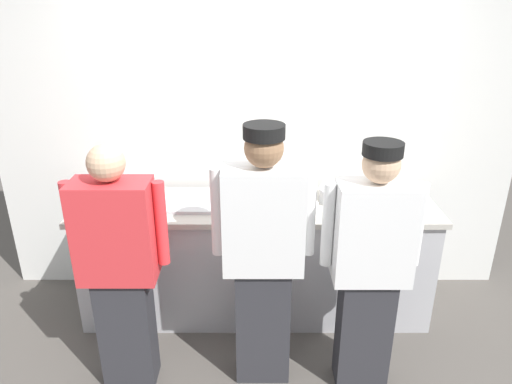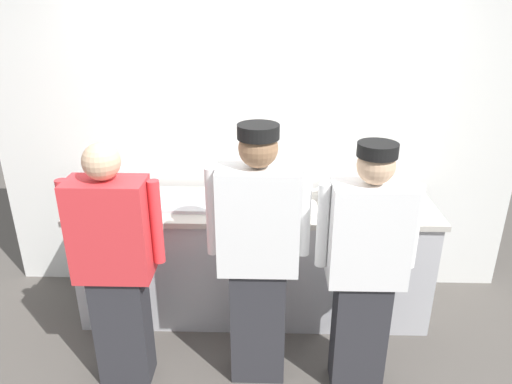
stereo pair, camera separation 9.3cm
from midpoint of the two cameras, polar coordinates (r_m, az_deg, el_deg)
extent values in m
plane|color=#514C47|center=(3.63, -0.96, -17.09)|extent=(9.00, 9.00, 0.00)
cube|color=silver|center=(3.68, -0.96, 9.57)|extent=(4.10, 0.10, 2.97)
cube|color=#B2B2B7|center=(3.66, -0.94, -8.33)|extent=(2.56, 0.60, 0.87)
cube|color=#B7B2A8|center=(3.44, -0.99, -1.80)|extent=(2.62, 0.65, 0.04)
cube|color=#2D2D33|center=(3.20, -16.26, -15.66)|extent=(0.32, 0.20, 0.77)
cube|color=red|center=(2.83, -17.78, -4.60)|extent=(0.45, 0.24, 0.61)
cylinder|color=red|center=(2.94, -22.47, -3.58)|extent=(0.07, 0.07, 0.52)
cylinder|color=red|center=(2.79, -12.52, -3.77)|extent=(0.07, 0.07, 0.52)
sphere|color=tan|center=(2.68, -18.83, 3.32)|extent=(0.21, 0.21, 0.21)
cube|color=#2D2D33|center=(3.10, -0.27, -15.47)|extent=(0.34, 0.20, 0.81)
cube|color=white|center=(2.72, -0.30, -3.44)|extent=(0.47, 0.24, 0.64)
cylinder|color=white|center=(2.75, -5.93, -2.47)|extent=(0.07, 0.07, 0.54)
cylinder|color=white|center=(2.75, 5.34, -2.45)|extent=(0.07, 0.07, 0.54)
sphere|color=#8C6647|center=(2.56, -0.32, 5.31)|extent=(0.22, 0.22, 0.22)
cylinder|color=black|center=(2.53, -0.32, 7.31)|extent=(0.23, 0.23, 0.08)
cube|color=#2D2D33|center=(3.14, 11.76, -16.00)|extent=(0.32, 0.20, 0.77)
cube|color=white|center=(2.77, 12.88, -4.81)|extent=(0.45, 0.24, 0.61)
cylinder|color=white|center=(2.74, 7.48, -3.96)|extent=(0.07, 0.07, 0.52)
cylinder|color=white|center=(2.86, 17.83, -3.78)|extent=(0.07, 0.07, 0.52)
sphere|color=tan|center=(2.61, 13.67, 3.25)|extent=(0.21, 0.21, 0.21)
cylinder|color=black|center=(2.58, 13.85, 5.10)|extent=(0.22, 0.22, 0.07)
cylinder|color=white|center=(3.66, -15.37, -0.66)|extent=(0.20, 0.20, 0.01)
cylinder|color=white|center=(3.66, -15.39, -0.49)|extent=(0.20, 0.20, 0.01)
cylinder|color=white|center=(3.65, -15.41, -0.31)|extent=(0.20, 0.20, 0.01)
cylinder|color=white|center=(3.65, -15.43, -0.14)|extent=(0.20, 0.20, 0.01)
cylinder|color=white|center=(3.64, -15.45, 0.03)|extent=(0.20, 0.20, 0.01)
cylinder|color=white|center=(3.64, -15.47, 0.21)|extent=(0.20, 0.20, 0.01)
cylinder|color=white|center=(3.35, 4.80, -2.13)|extent=(0.20, 0.20, 0.01)
cylinder|color=white|center=(3.34, 4.80, -1.95)|extent=(0.20, 0.20, 0.01)
cylinder|color=white|center=(3.34, 4.81, -1.76)|extent=(0.20, 0.20, 0.01)
cylinder|color=white|center=(3.33, 4.82, -1.57)|extent=(0.20, 0.20, 0.01)
cylinder|color=white|center=(3.33, 4.82, -1.38)|extent=(0.20, 0.20, 0.01)
cylinder|color=#B7BABF|center=(3.51, 9.30, -0.32)|extent=(0.33, 0.33, 0.10)
cube|color=#B7BABF|center=(3.46, -8.78, -1.39)|extent=(0.46, 0.34, 0.02)
cylinder|color=orange|center=(3.32, 1.03, -0.99)|extent=(0.05, 0.05, 0.14)
cone|color=orange|center=(3.29, 1.04, 0.43)|extent=(0.05, 0.05, 0.04)
cylinder|color=#E5E066|center=(3.48, -16.32, -0.67)|extent=(0.06, 0.06, 0.16)
cone|color=#E5E066|center=(3.44, -16.50, 0.84)|extent=(0.05, 0.05, 0.04)
cylinder|color=white|center=(3.62, 14.73, -0.62)|extent=(0.10, 0.10, 0.04)
cylinder|color=orange|center=(3.61, 14.75, -0.41)|extent=(0.09, 0.09, 0.01)
cylinder|color=white|center=(3.49, -2.38, -0.75)|extent=(0.09, 0.09, 0.04)
cylinder|color=red|center=(3.48, -2.38, -0.54)|extent=(0.07, 0.07, 0.01)
cylinder|color=white|center=(3.73, 16.29, 0.43)|extent=(0.09, 0.09, 0.10)
cube|color=#B7BABF|center=(3.65, -16.26, -0.87)|extent=(0.19, 0.03, 0.01)
cube|color=black|center=(3.69, -18.28, -0.81)|extent=(0.09, 0.03, 0.02)
camera|label=1|loc=(0.05, -90.78, -0.33)|focal=33.17mm
camera|label=2|loc=(0.05, 89.22, 0.33)|focal=33.17mm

